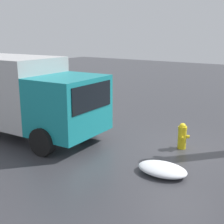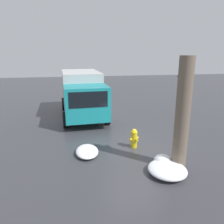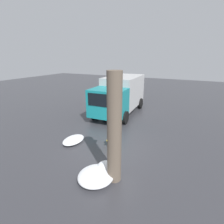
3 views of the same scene
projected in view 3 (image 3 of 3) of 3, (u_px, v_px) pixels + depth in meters
name	position (u px, v px, depth m)	size (l,w,h in m)	color
ground_plane	(111.00, 148.00, 8.97)	(60.00, 60.00, 0.00)	#38383D
fire_hydrant	(111.00, 140.00, 8.83)	(0.39, 0.47, 0.88)	yellow
tree_trunk	(114.00, 130.00, 6.12)	(0.79, 0.52, 4.09)	#6B5B4C
delivery_truck	(120.00, 94.00, 14.09)	(6.37, 3.00, 2.91)	teal
pedestrian	(104.00, 105.00, 13.29)	(0.37, 0.37, 1.68)	#23232D
snow_pile_by_hydrant	(96.00, 176.00, 6.65)	(1.46, 1.37, 0.35)	white
snow_pile_curbside	(105.00, 167.00, 7.09)	(0.73, 0.67, 0.43)	white
snow_pile_by_tree	(73.00, 140.00, 9.55)	(1.40, 0.94, 0.27)	white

